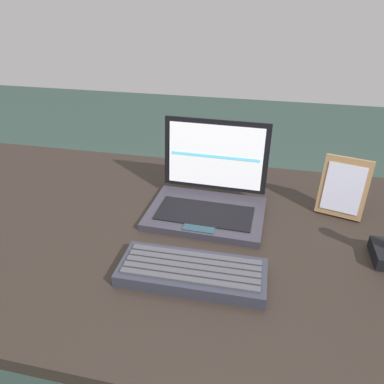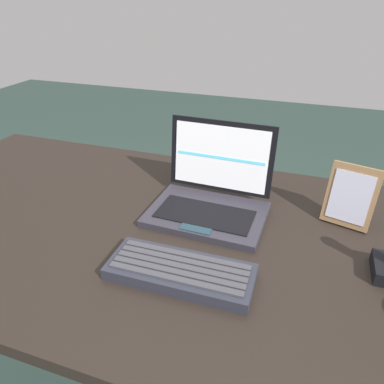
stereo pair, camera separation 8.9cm
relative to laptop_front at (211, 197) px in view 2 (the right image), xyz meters
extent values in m
cube|color=black|center=(-0.08, -0.11, -0.06)|extent=(1.70, 0.82, 0.03)
cylinder|color=black|center=(-0.88, 0.25, -0.43)|extent=(0.05, 0.05, 0.71)
cube|color=#29272F|center=(0.00, -0.03, -0.04)|extent=(0.30, 0.22, 0.02)
cube|color=black|center=(0.00, -0.05, -0.03)|extent=(0.25, 0.12, 0.00)
cube|color=#1B303A|center=(0.00, -0.11, -0.03)|extent=(0.08, 0.04, 0.00)
cube|color=black|center=(0.00, 0.08, 0.08)|extent=(0.29, 0.04, 0.19)
cube|color=white|center=(0.00, 0.07, 0.08)|extent=(0.26, 0.03, 0.17)
cube|color=#59CCF2|center=(0.00, 0.07, 0.08)|extent=(0.24, 0.01, 0.01)
cube|color=#242530|center=(0.01, -0.27, -0.03)|extent=(0.30, 0.12, 0.03)
cube|color=#38383D|center=(0.01, -0.30, -0.02)|extent=(0.28, 0.02, 0.00)
cube|color=#38383D|center=(0.01, -0.28, -0.02)|extent=(0.28, 0.02, 0.00)
cube|color=#38383D|center=(0.01, -0.27, -0.02)|extent=(0.28, 0.02, 0.00)
cube|color=#38383D|center=(0.01, -0.25, -0.02)|extent=(0.28, 0.02, 0.00)
cube|color=#38383D|center=(0.01, -0.23, -0.02)|extent=(0.28, 0.02, 0.00)
cube|color=olive|center=(0.34, 0.05, 0.04)|extent=(0.12, 0.07, 0.16)
cube|color=#B1B3CA|center=(0.34, 0.05, 0.04)|extent=(0.10, 0.05, 0.12)
cube|color=olive|center=(0.35, 0.08, -0.03)|extent=(0.02, 0.02, 0.03)
camera|label=1|loc=(0.13, -0.82, 0.48)|focal=33.75mm
camera|label=2|loc=(0.22, -0.79, 0.48)|focal=33.75mm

